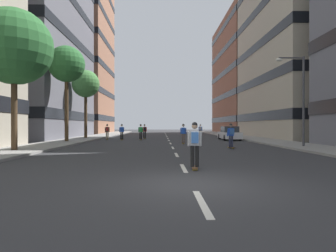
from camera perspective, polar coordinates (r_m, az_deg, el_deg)
ground_plane at (r=33.22m, az=0.08°, el=-2.68°), size 150.12×150.12×0.00m
sidewalk_left at (r=37.42m, az=-15.35°, el=-2.26°), size 3.76×68.81×0.14m
sidewalk_right at (r=37.88m, az=15.06°, el=-2.23°), size 3.76×68.81×0.14m
lane_markings at (r=33.69m, az=0.06°, el=-2.64°), size 0.16×57.20×0.01m
building_left_mid at (r=43.91m, az=-28.92°, el=16.95°), size 17.15×20.09×28.50m
building_left_far at (r=64.46m, az=-19.55°, el=14.64°), size 17.15×17.83×35.34m
building_right_mid at (r=44.60m, az=28.13°, el=16.13°), size 17.15×20.03×27.68m
building_right_far at (r=63.78m, az=18.18°, el=9.22°), size 17.15×22.94×23.19m
parked_car_near at (r=33.01m, az=12.00°, el=-1.49°), size 1.82×4.40×1.52m
street_tree_near at (r=20.66m, az=-28.02°, el=13.55°), size 4.63×4.63×8.65m
street_tree_mid at (r=36.34m, az=-15.90°, el=7.89°), size 3.27×3.27×8.11m
street_tree_far at (r=29.81m, az=-19.35°, el=11.29°), size 3.45×3.45×9.07m
streetlamp_right at (r=23.18m, az=24.30°, el=6.29°), size 2.13×0.30×6.50m
skater_0 at (r=42.35m, az=6.39°, el=-0.69°), size 0.56×0.92×1.78m
skater_1 at (r=35.27m, az=-4.63°, el=-0.87°), size 0.56×0.92×1.78m
skater_2 at (r=25.73m, az=3.03°, el=-1.33°), size 0.55×0.92×1.78m
skater_3 at (r=32.55m, az=-5.39°, el=-1.01°), size 0.56×0.92×1.78m
skater_4 at (r=32.56m, az=-9.09°, el=-1.01°), size 0.57×0.92×1.78m
skater_5 at (r=10.92m, az=5.28°, el=-3.22°), size 0.55×0.91×1.78m
skater_6 at (r=33.66m, az=-11.88°, el=-0.92°), size 0.56×0.92×1.78m
skater_7 at (r=21.14m, az=12.30°, el=-1.58°), size 0.57×0.92×1.78m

